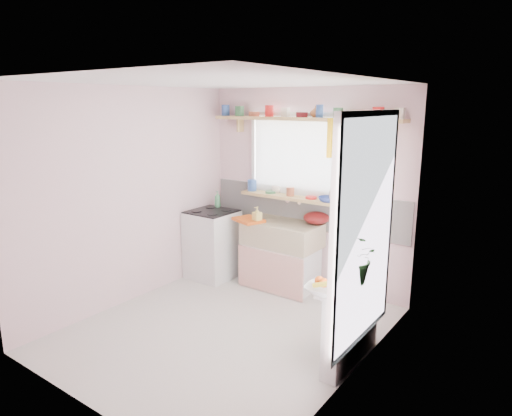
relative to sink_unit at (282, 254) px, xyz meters
The scene contains 19 objects.
room 1.31m from the sink_unit, 28.17° to the right, with size 3.20×3.20×3.20m.
sink_unit is the anchor object (origin of this frame).
cooker 0.98m from the sink_unit, 165.62° to the right, with size 0.58×0.58×0.93m.
radiator_ledge 1.82m from the sink_unit, 37.05° to the right, with size 0.22×0.95×0.78m.
windowsill 0.73m from the sink_unit, 90.00° to the left, with size 1.40×0.22×0.04m, color tan.
pine_shelf 1.70m from the sink_unit, 49.64° to the left, with size 2.52×0.24×0.04m, color tan.
shelf_crockery 1.78m from the sink_unit, 49.64° to the left, with size 2.47×0.11×0.12m.
sill_crockery 0.81m from the sink_unit, 90.00° to the left, with size 1.35×0.11×0.12m.
dish_tray 0.61m from the sink_unit, 152.71° to the right, with size 0.37×0.28×0.04m, color #DC5513.
colander 0.65m from the sink_unit, 28.84° to the left, with size 0.33×0.33×0.15m, color maroon.
jade_plant 1.95m from the sink_unit, 37.37° to the right, with size 0.43×0.37×0.48m, color #2D5E25.
fruit_bowl 2.06m from the sink_unit, 47.68° to the right, with size 0.29×0.29×0.07m, color silver.
herb_pot 1.94m from the sink_unit, 38.26° to the right, with size 0.12×0.08×0.22m, color #255B24.
soap_bottle_sink 0.61m from the sink_unit, 141.63° to the right, with size 0.09×0.09×0.20m, color #E3D064.
sill_cup 0.85m from the sink_unit, 135.09° to the left, with size 0.13×0.13×0.10m, color white.
sill_bowl 0.95m from the sink_unit, 13.02° to the left, with size 0.21×0.21×0.06m, color #2D4193.
shelf_vase 1.82m from the sink_unit, 38.02° to the left, with size 0.13×0.13×0.14m, color #A45F32.
cooker_bottle 1.19m from the sink_unit, behind, with size 0.09×0.09×0.22m, color #468C5A.
fruit 2.07m from the sink_unit, 47.44° to the right, with size 0.20×0.14×0.10m.
Camera 1 is at (2.80, -3.36, 2.30)m, focal length 32.00 mm.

